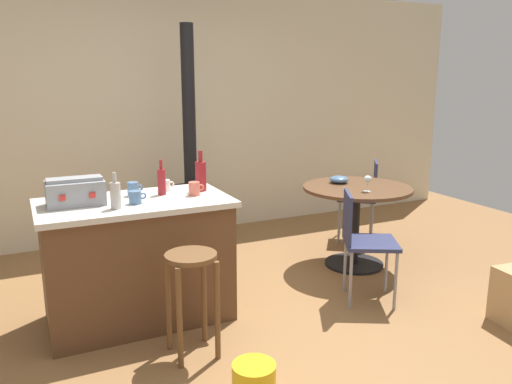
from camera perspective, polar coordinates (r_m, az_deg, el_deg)
ground_plane at (r=3.77m, az=-0.61°, el=-14.96°), size 8.80×8.80×0.00m
back_wall at (r=5.72m, az=-11.34°, el=8.49°), size 8.00×0.10×2.70m
kitchen_island at (r=3.83m, az=-13.10°, el=-7.44°), size 1.33×0.74×0.90m
wooden_stool at (r=3.27m, az=-7.21°, el=-10.00°), size 0.33×0.33×0.68m
dining_table at (r=4.83m, az=11.17°, el=-1.48°), size 1.00×1.00×0.76m
folding_chair_near at (r=5.59m, az=11.88°, el=-0.18°), size 0.56×0.56×0.88m
folding_chair_far at (r=4.09m, az=11.76°, el=-4.96°), size 0.54×0.54×0.88m
wood_stove at (r=5.25m, az=-7.23°, el=-0.74°), size 0.44×0.45×2.25m
toolbox at (r=3.66m, az=-19.55°, el=0.01°), size 0.38×0.24×0.19m
bottle_0 at (r=3.90m, az=-6.19°, el=1.87°), size 0.08×0.08×0.31m
bottle_1 at (r=3.81m, az=-10.51°, el=1.19°), size 0.06×0.06×0.26m
bottle_2 at (r=3.48m, az=-15.43°, el=-0.30°), size 0.07×0.07×0.24m
cup_0 at (r=3.59m, az=-13.32°, el=-0.58°), size 0.12×0.08×0.09m
cup_1 at (r=3.96m, az=-10.10°, el=0.75°), size 0.11×0.08×0.08m
cup_2 at (r=3.77m, az=-6.89°, el=0.38°), size 0.12×0.08×0.10m
cup_3 at (r=3.83m, az=-13.56°, el=0.33°), size 0.12×0.08×0.10m
wine_glass at (r=4.58m, az=12.38°, el=1.35°), size 0.07×0.07×0.14m
serving_bowl at (r=4.91m, az=9.26°, el=1.40°), size 0.18×0.18×0.07m
plastic_bucket at (r=3.00m, az=-0.22°, el=-20.46°), size 0.25×0.25×0.21m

